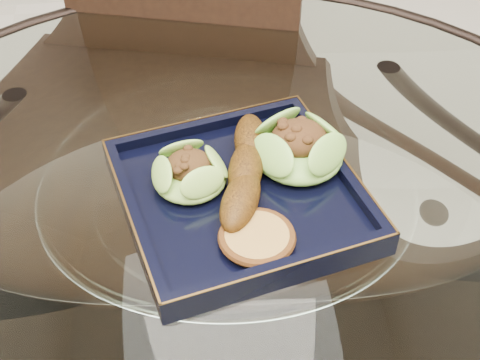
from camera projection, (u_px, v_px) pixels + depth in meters
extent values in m
cylinder|color=white|center=(228.00, 215.00, 0.80)|extent=(1.10, 1.10, 0.01)
torus|color=black|center=(228.00, 215.00, 0.80)|extent=(1.13, 1.13, 0.02)
cylinder|color=black|center=(358.00, 234.00, 1.29)|extent=(0.04, 0.04, 0.75)
cylinder|color=black|center=(63.00, 263.00, 1.24)|extent=(0.04, 0.04, 0.75)
cube|color=black|center=(167.00, 215.00, 1.19)|extent=(0.53, 0.53, 0.04)
cube|color=black|center=(182.00, 27.00, 1.14)|extent=(0.39, 0.15, 0.46)
cylinder|color=black|center=(117.00, 224.00, 1.51)|extent=(0.03, 0.03, 0.45)
cylinder|color=black|center=(275.00, 244.00, 1.47)|extent=(0.03, 0.03, 0.45)
cube|color=black|center=(240.00, 198.00, 0.80)|extent=(0.32, 0.32, 0.02)
ellipsoid|color=#5A922A|center=(190.00, 174.00, 0.79)|extent=(0.10, 0.10, 0.03)
ellipsoid|color=#55992C|center=(299.00, 150.00, 0.82)|extent=(0.13, 0.13, 0.04)
ellipsoid|color=#5B3409|center=(246.00, 169.00, 0.79)|extent=(0.09, 0.20, 0.04)
cylinder|color=#BA8E3E|center=(257.00, 238.00, 0.73)|extent=(0.08, 0.08, 0.01)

